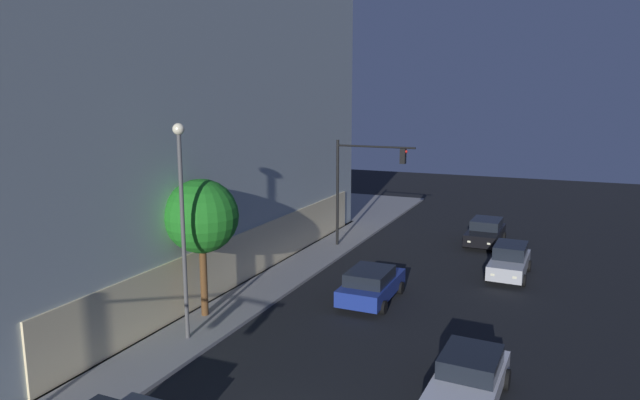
% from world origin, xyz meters
% --- Properties ---
extents(modern_building, '(30.16, 26.59, 19.20)m').
position_xyz_m(modern_building, '(12.70, 21.42, 9.54)').
color(modern_building, '#4C4C51').
rests_on(modern_building, ground).
extents(traffic_light_far_corner, '(0.46, 5.12, 6.77)m').
position_xyz_m(traffic_light_far_corner, '(20.60, 5.15, 4.74)').
color(traffic_light_far_corner, black).
rests_on(traffic_light_far_corner, sidewalk_corner).
extents(street_lamp_sidewalk, '(0.44, 0.44, 8.34)m').
position_xyz_m(street_lamp_sidewalk, '(5.08, 6.71, 5.35)').
color(street_lamp_sidewalk, '#525252').
rests_on(street_lamp_sidewalk, sidewalk_corner).
extents(sidewalk_tree, '(3.14, 3.14, 5.95)m').
position_xyz_m(sidewalk_tree, '(7.30, 7.48, 4.50)').
color(sidewalk_tree, brown).
rests_on(sidewalk_tree, sidewalk_corner).
extents(car_white, '(4.58, 2.31, 1.54)m').
position_xyz_m(car_white, '(5.02, -4.04, 0.79)').
color(car_white, silver).
rests_on(car_white, ground).
extents(car_blue, '(4.61, 2.25, 1.60)m').
position_xyz_m(car_blue, '(12.19, 1.54, 0.82)').
color(car_blue, navy).
rests_on(car_blue, ground).
extents(car_silver, '(4.56, 2.11, 1.72)m').
position_xyz_m(car_silver, '(18.76, -4.06, 0.87)').
color(car_silver, '#B7BABF').
rests_on(car_silver, ground).
extents(car_black, '(4.84, 2.35, 1.64)m').
position_xyz_m(car_black, '(25.21, -2.01, 0.84)').
color(car_black, black).
rests_on(car_black, ground).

